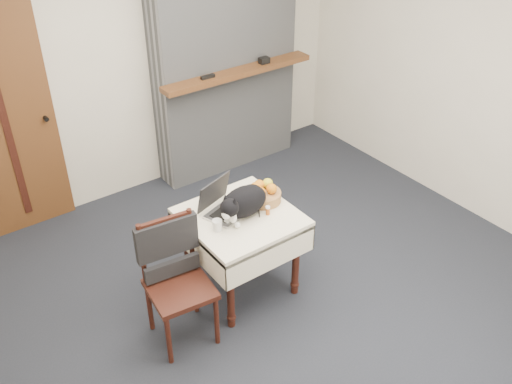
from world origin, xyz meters
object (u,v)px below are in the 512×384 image
(side_table, at_px, (241,227))
(chair, at_px, (173,264))
(cat, at_px, (245,201))
(fruit_basket, at_px, (263,194))
(pill_bottle, at_px, (268,210))
(cream_jar, at_px, (217,225))
(door, at_px, (6,127))
(laptop, at_px, (223,204))

(side_table, relative_size, chair, 0.83)
(cat, height_order, fruit_basket, cat)
(chair, bearing_deg, pill_bottle, 4.45)
(side_table, xyz_separation_m, cream_jar, (-0.23, -0.05, 0.15))
(door, relative_size, cat, 3.55)
(pill_bottle, distance_m, chair, 0.80)
(cream_jar, height_order, pill_bottle, cream_jar)
(pill_bottle, distance_m, fruit_basket, 0.19)
(cat, xyz_separation_m, fruit_basket, (0.22, 0.07, -0.05))
(side_table, bearing_deg, laptop, 120.03)
(laptop, xyz_separation_m, cat, (0.10, -0.13, 0.05))
(door, bearing_deg, side_table, -59.28)
(cat, relative_size, cream_jar, 7.00)
(cat, relative_size, chair, 0.60)
(cream_jar, relative_size, fruit_basket, 0.30)
(side_table, relative_size, fruit_basket, 2.88)
(cream_jar, height_order, fruit_basket, fruit_basket)
(cream_jar, bearing_deg, fruit_basket, 12.50)
(laptop, distance_m, cat, 0.18)
(cat, height_order, chair, cat)
(pill_bottle, bearing_deg, cream_jar, 171.41)
(pill_bottle, bearing_deg, cat, 143.55)
(laptop, relative_size, fruit_basket, 1.50)
(cat, xyz_separation_m, pill_bottle, (0.13, -0.10, -0.08))
(door, bearing_deg, pill_bottle, -57.11)
(pill_bottle, bearing_deg, laptop, 135.59)
(door, distance_m, pill_bottle, 2.33)
(cat, bearing_deg, cream_jar, 166.74)
(cream_jar, xyz_separation_m, fruit_basket, (0.48, 0.11, 0.02))
(laptop, height_order, chair, laptop)
(door, distance_m, laptop, 2.00)
(side_table, height_order, chair, chair)
(pill_bottle, relative_size, chair, 0.07)
(door, relative_size, fruit_basket, 7.39)
(laptop, relative_size, chair, 0.43)
(door, xyz_separation_m, cat, (1.12, -1.84, -0.19))
(cream_jar, xyz_separation_m, chair, (-0.39, -0.03, -0.14))
(cat, bearing_deg, laptop, 106.19)
(door, height_order, fruit_basket, door)
(laptop, distance_m, cream_jar, 0.24)
(chair, bearing_deg, laptop, 27.15)
(cream_jar, xyz_separation_m, pill_bottle, (0.40, -0.06, -0.00))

